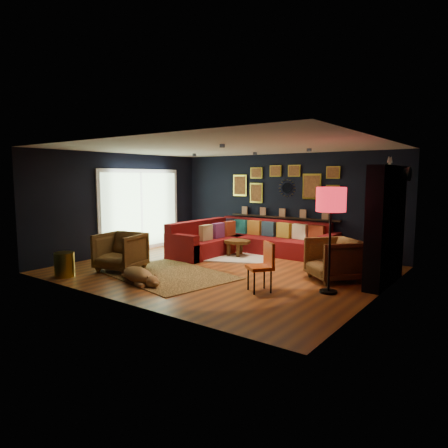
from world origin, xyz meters
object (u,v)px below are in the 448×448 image
Objects in this scene: floor_lamp at (331,204)px; dog at (138,272)px; armchair_right at (334,257)px; orange_chair at (263,263)px; gold_stool at (64,265)px; armchair_left at (120,250)px; coffee_table at (236,243)px; pouf at (226,247)px; sectional at (245,241)px.

floor_lamp reaches higher than dog.
armchair_right reaches higher than orange_chair.
armchair_left is at bearing 64.74° from gold_stool.
armchair_right is at bearing 33.57° from gold_stool.
gold_stool reaches higher than coffee_table.
armchair_left reaches higher than pouf.
floor_lamp is 1.47× the size of dog.
armchair_right is at bearing 13.00° from armchair_left.
gold_stool is 0.39× the size of dog.
armchair_left is at bearing -109.38° from sectional.
pouf is 0.53× the size of orange_chair.
orange_chair reaches higher than sectional.
floor_lamp reaches higher than armchair_right.
gold_stool is (-1.60, -3.74, -0.09)m from coffee_table.
dog is (-0.05, -3.19, -0.13)m from coffee_table.
pouf is 4.16m from floor_lamp.
sectional is 3.81× the size of armchair_left.
floor_lamp is at bearing -34.13° from armchair_right.
armchair_left is (-1.12, -2.72, 0.11)m from coffee_table.
gold_stool is at bearing -113.14° from coffee_table.
floor_lamp is (0.96, 0.59, 1.04)m from orange_chair.
coffee_table is 4.07m from gold_stool.
sectional reaches higher than pouf.
gold_stool is 1.65m from dog.
armchair_right is 5.34m from gold_stool.
armchair_right is (3.96, 1.93, 0.00)m from armchair_left.
coffee_table is at bearing 151.73° from floor_lamp.
sectional is 3.94m from floor_lamp.
armchair_left is 1.04× the size of orange_chair.
pouf is at bearing 165.26° from coffee_table.
armchair_left is at bearing -165.94° from floor_lamp.
coffee_table is 0.64× the size of dog.
armchair_left is 1.15m from gold_stool.
orange_chair is 1.53m from floor_lamp.
sectional is at bearing 57.65° from armchair_left.
coffee_table is at bearing -14.74° from pouf.
sectional is at bearing 38.35° from pouf.
floor_lamp is at bearing -28.27° from coffee_table.
orange_chair is (2.14, -2.25, 0.17)m from coffee_table.
armchair_right is 1.83× the size of gold_stool.
orange_chair is 0.70× the size of dog.
gold_stool is 5.30m from floor_lamp.
orange_chair is at bearing -4.77° from armchair_left.
dog is at bearing 19.51° from gold_stool.
coffee_table is at bearing 170.61° from orange_chair.
pouf is 0.51× the size of armchair_left.
armchair_right is 3.77m from dog.
floor_lamp reaches higher than coffee_table.
coffee_table is 1.72× the size of pouf.
gold_stool is at bearing -128.22° from armchair_left.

